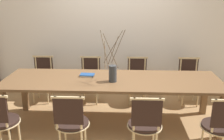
% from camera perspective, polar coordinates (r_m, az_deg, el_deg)
% --- Properties ---
extents(ground_plane, '(16.00, 16.00, 0.00)m').
position_cam_1_polar(ground_plane, '(4.18, 0.00, -11.86)').
color(ground_plane, '#A87F51').
extents(wall_rear, '(12.00, 0.06, 3.20)m').
position_cam_1_polar(wall_rear, '(5.05, 0.74, 12.36)').
color(wall_rear, white).
rests_on(wall_rear, ground_plane).
extents(dining_table, '(3.36, 1.00, 0.75)m').
position_cam_1_polar(dining_table, '(3.89, 0.00, -3.16)').
color(dining_table, brown).
rests_on(dining_table, ground_plane).
extents(chair_near_leftend, '(0.45, 0.45, 0.87)m').
position_cam_1_polar(chair_near_leftend, '(3.57, -24.16, -10.30)').
color(chair_near_leftend, black).
rests_on(chair_near_leftend, ground_plane).
extents(chair_near_left, '(0.45, 0.45, 0.87)m').
position_cam_1_polar(chair_near_left, '(3.28, -9.26, -11.48)').
color(chair_near_left, black).
rests_on(chair_near_left, ground_plane).
extents(chair_near_center, '(0.45, 0.45, 0.87)m').
position_cam_1_polar(chair_near_center, '(3.22, 7.57, -11.90)').
color(chair_near_center, black).
rests_on(chair_near_center, ground_plane).
extents(chair_near_right, '(0.45, 0.45, 0.87)m').
position_cam_1_polar(chair_near_right, '(3.43, 23.58, -11.37)').
color(chair_near_right, black).
rests_on(chair_near_right, ground_plane).
extents(chair_far_leftend, '(0.45, 0.45, 0.87)m').
position_cam_1_polar(chair_far_leftend, '(4.99, -15.64, -1.62)').
color(chair_far_leftend, black).
rests_on(chair_far_leftend, ground_plane).
extents(chair_far_left, '(0.45, 0.45, 0.87)m').
position_cam_1_polar(chair_far_left, '(4.79, -5.01, -1.85)').
color(chair_far_left, black).
rests_on(chair_far_left, ground_plane).
extents(chair_far_center, '(0.45, 0.45, 0.87)m').
position_cam_1_polar(chair_far_center, '(4.75, 5.76, -2.01)').
color(chair_far_center, black).
rests_on(chair_far_center, ground_plane).
extents(chair_far_right, '(0.45, 0.45, 0.87)m').
position_cam_1_polar(chair_far_right, '(4.91, 17.21, -2.10)').
color(chair_far_right, black).
rests_on(chair_far_right, ground_plane).
extents(vase_centerpiece, '(0.37, 0.37, 0.78)m').
position_cam_1_polar(vase_centerpiece, '(3.73, 0.14, -0.52)').
color(vase_centerpiece, '#33383D').
rests_on(vase_centerpiece, dining_table).
extents(book_stack, '(0.23, 0.16, 0.04)m').
position_cam_1_polar(book_stack, '(4.01, -5.75, -1.18)').
color(book_stack, beige).
rests_on(book_stack, dining_table).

